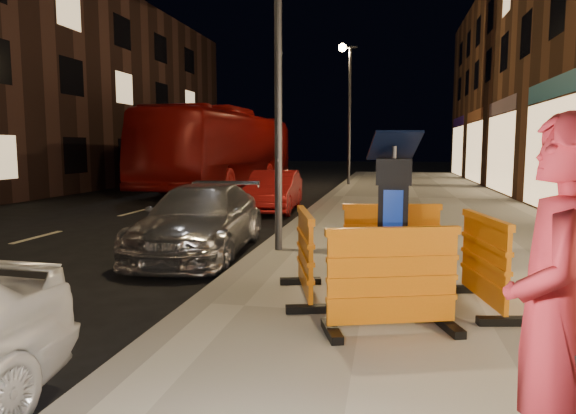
% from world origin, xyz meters
% --- Properties ---
extents(ground_plane, '(120.00, 120.00, 0.00)m').
position_xyz_m(ground_plane, '(0.00, 0.00, 0.00)').
color(ground_plane, black).
rests_on(ground_plane, ground).
extents(sidewalk, '(6.00, 60.00, 0.15)m').
position_xyz_m(sidewalk, '(3.00, 0.00, 0.07)').
color(sidewalk, '#99968B').
rests_on(sidewalk, ground).
extents(kerb, '(0.30, 60.00, 0.15)m').
position_xyz_m(kerb, '(0.00, 0.00, 0.07)').
color(kerb, slate).
rests_on(kerb, ground).
extents(parking_kiosk, '(0.66, 0.66, 1.74)m').
position_xyz_m(parking_kiosk, '(2.05, 0.44, 1.02)').
color(parking_kiosk, black).
rests_on(parking_kiosk, sidewalk).
extents(barrier_front, '(1.34, 0.87, 0.97)m').
position_xyz_m(barrier_front, '(2.05, -0.51, 0.64)').
color(barrier_front, orange).
rests_on(barrier_front, sidewalk).
extents(barrier_back, '(1.32, 0.72, 0.97)m').
position_xyz_m(barrier_back, '(2.05, 1.39, 0.64)').
color(barrier_back, orange).
rests_on(barrier_back, sidewalk).
extents(barrier_kerbside, '(0.82, 1.34, 0.97)m').
position_xyz_m(barrier_kerbside, '(1.10, 0.44, 0.64)').
color(barrier_kerbside, orange).
rests_on(barrier_kerbside, sidewalk).
extents(barrier_bldgside, '(0.74, 1.32, 0.97)m').
position_xyz_m(barrier_bldgside, '(3.00, 0.44, 0.64)').
color(barrier_bldgside, orange).
rests_on(barrier_bldgside, sidewalk).
extents(car_silver, '(1.93, 4.15, 1.17)m').
position_xyz_m(car_silver, '(-1.15, 3.13, 0.00)').
color(car_silver, '#BCBCC1').
rests_on(car_silver, ground).
extents(car_red, '(1.42, 3.59, 1.16)m').
position_xyz_m(car_red, '(-1.18, 9.02, 0.00)').
color(car_red, '#AC1717').
rests_on(car_red, ground).
extents(bus_doubledecker, '(3.33, 12.38, 3.42)m').
position_xyz_m(bus_doubledecker, '(-5.07, 16.52, 0.00)').
color(bus_doubledecker, maroon).
rests_on(bus_doubledecker, ground).
extents(man, '(0.59, 0.76, 1.84)m').
position_xyz_m(man, '(2.74, -2.72, 1.07)').
color(man, maroon).
rests_on(man, sidewalk).
extents(street_lamp_mid, '(0.12, 0.12, 6.00)m').
position_xyz_m(street_lamp_mid, '(0.25, 3.00, 3.15)').
color(street_lamp_mid, '#3F3F44').
rests_on(street_lamp_mid, sidewalk).
extents(street_lamp_far, '(0.12, 0.12, 6.00)m').
position_xyz_m(street_lamp_far, '(0.25, 18.00, 3.15)').
color(street_lamp_far, '#3F3F44').
rests_on(street_lamp_far, sidewalk).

